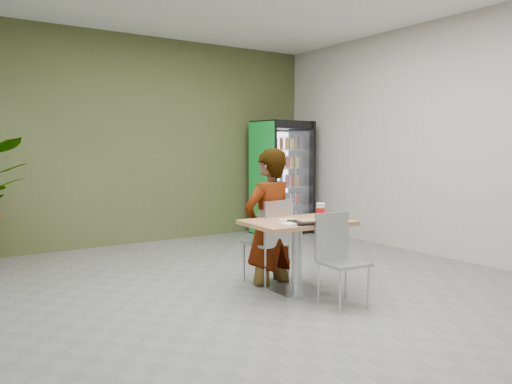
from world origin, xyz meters
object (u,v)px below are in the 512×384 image
Objects in this scene: soda_cup at (321,211)px; beverage_fridge at (282,178)px; dining_table at (297,241)px; chair_far at (272,235)px; seated_woman at (269,230)px; cafeteria_tray at (311,222)px; chair_near at (337,251)px.

beverage_fridge is (1.75, 3.02, 0.14)m from soda_cup.
chair_far is at bearing 89.30° from dining_table.
beverage_fridge reaches higher than dining_table.
seated_woman reaches higher than soda_cup.
chair_far is at bearing -133.67° from beverage_fridge.
soda_cup is at bearing 34.43° from cafeteria_tray.
chair_near reaches higher than dining_table.
chair_far is 5.74× the size of soda_cup.
beverage_fridge is at bearing -136.46° from chair_far.
seated_woman is 11.02× the size of soda_cup.
dining_table is at bearing 83.03° from seated_woman.
cafeteria_tray is at bearing -127.54° from beverage_fridge.
chair_far reaches higher than chair_near.
chair_near is at bearing 88.31° from chair_far.
seated_woman is at bearing 120.71° from soda_cup.
chair_far is 2.33× the size of cafeteria_tray.
cafeteria_tray is at bearing 82.90° from seated_woman.
seated_woman is (-0.11, 0.97, 0.08)m from chair_near.
dining_table is 0.49m from seated_woman.
dining_table is 3.66m from beverage_fridge.
beverage_fridge reaches higher than soda_cup.
dining_table is 0.31m from cafeteria_tray.
soda_cup is (0.19, 0.46, 0.32)m from chair_near.
dining_table is 0.60× the size of seated_woman.
beverage_fridge reaches higher than chair_far.
seated_woman is at bearing 90.82° from cafeteria_tray.
chair_near is 4.01m from beverage_fridge.
dining_table is at bearing 175.97° from soda_cup.
beverage_fridge reaches higher than chair_near.
chair_far reaches higher than soda_cup.
seated_woman is 0.73m from cafeteria_tray.
soda_cup is (0.29, -0.02, 0.29)m from dining_table.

